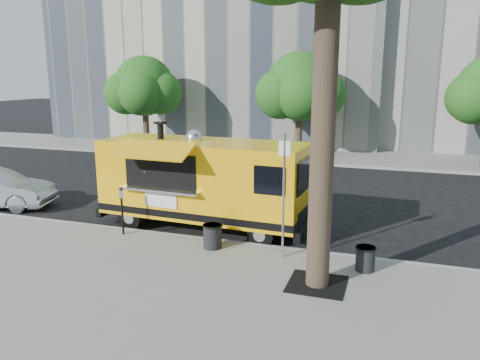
% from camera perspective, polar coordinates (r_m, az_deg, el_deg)
% --- Properties ---
extents(ground, '(120.00, 120.00, 0.00)m').
position_cam_1_polar(ground, '(13.36, 0.21, -6.76)').
color(ground, black).
rests_on(ground, ground).
extents(sidewalk, '(60.00, 6.00, 0.15)m').
position_cam_1_polar(sidewalk, '(9.91, -7.30, -13.66)').
color(sidewalk, gray).
rests_on(sidewalk, ground).
extents(curb, '(60.00, 0.14, 0.16)m').
position_cam_1_polar(curb, '(12.51, -1.14, -7.79)').
color(curb, '#999993').
rests_on(curb, ground).
extents(far_sidewalk, '(60.00, 5.00, 0.15)m').
position_cam_1_polar(far_sidewalk, '(26.13, 9.58, 2.94)').
color(far_sidewalk, gray).
rests_on(far_sidewalk, ground).
extents(tree_well, '(1.20, 1.20, 0.02)m').
position_cam_1_polar(tree_well, '(10.21, 9.37, -12.41)').
color(tree_well, black).
rests_on(tree_well, sidewalk).
extents(far_tree_a, '(3.42, 3.42, 5.36)m').
position_cam_1_polar(far_tree_a, '(27.99, -11.59, 11.13)').
color(far_tree_a, '#33261C').
rests_on(far_tree_a, far_sidewalk).
extents(far_tree_b, '(3.60, 3.60, 5.50)m').
position_cam_1_polar(far_tree_b, '(25.15, 7.32, 11.25)').
color(far_tree_b, '#33261C').
rests_on(far_tree_b, far_sidewalk).
extents(sign_post, '(0.28, 0.06, 3.00)m').
position_cam_1_polar(sign_post, '(10.99, 5.35, -1.07)').
color(sign_post, silver).
rests_on(sign_post, sidewalk).
extents(parking_meter, '(0.11, 0.11, 1.33)m').
position_cam_1_polar(parking_meter, '(13.15, -14.21, -3.00)').
color(parking_meter, black).
rests_on(parking_meter, sidewalk).
extents(food_truck, '(6.37, 3.05, 3.09)m').
position_cam_1_polar(food_truck, '(13.55, -4.65, -0.13)').
color(food_truck, '#FFBA0D').
rests_on(food_truck, ground).
extents(trash_bin_left, '(0.46, 0.46, 0.56)m').
position_cam_1_polar(trash_bin_left, '(10.98, 15.03, -9.16)').
color(trash_bin_left, black).
rests_on(trash_bin_left, sidewalk).
extents(trash_bin_right, '(0.51, 0.51, 0.61)m').
position_cam_1_polar(trash_bin_right, '(11.95, -3.37, -6.76)').
color(trash_bin_right, black).
rests_on(trash_bin_right, sidewalk).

